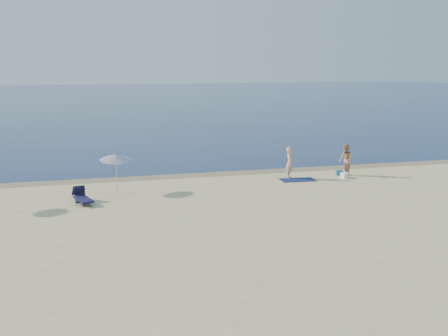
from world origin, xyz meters
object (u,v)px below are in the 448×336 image
(person_right, at_px, (345,160))
(blue_cooler, at_px, (339,173))
(umbrella_near, at_px, (116,157))
(person_left, at_px, (290,163))

(person_right, distance_m, blue_cooler, 0.88)
(blue_cooler, height_order, umbrella_near, umbrella_near)
(person_left, relative_size, umbrella_near, 0.86)
(person_right, distance_m, umbrella_near, 13.80)
(blue_cooler, bearing_deg, umbrella_near, -164.27)
(person_left, xyz_separation_m, blue_cooler, (3.30, 0.08, -0.79))
(person_right, xyz_separation_m, blue_cooler, (-0.27, 0.20, -0.81))
(person_left, height_order, umbrella_near, umbrella_near)
(person_left, relative_size, person_right, 0.98)
(person_right, bearing_deg, umbrella_near, -79.98)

